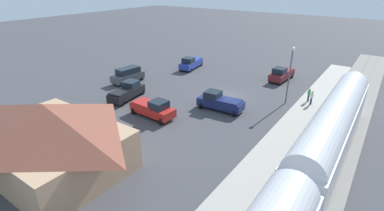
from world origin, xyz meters
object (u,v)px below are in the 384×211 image
Objects in this scene: pickup_red at (153,108)px; pickup_black at (127,91)px; pickup_maroon at (282,74)px; pickup_navy at (220,102)px; pedestrian_on_platform at (312,97)px; station_building at (49,136)px; suv_charcoal at (128,75)px; light_pole_near_platform at (290,68)px; pedestrian_waiting_far at (309,94)px; pickup_blue at (191,63)px.

pickup_red is 6.55m from pickup_black.
pickup_navy is at bearing 80.96° from pickup_maroon.
pedestrian_on_platform is 18.85m from pickup_red.
station_building is 7.25× the size of pedestrian_on_platform.
station_building is 2.26× the size of pickup_red.
light_pole_near_platform reaches higher than suv_charcoal.
station_building is 28.79m from pedestrian_waiting_far.
pickup_maroon is at bearing -126.40° from pickup_black.
pickup_maroon is (-18.42, -13.91, -0.12)m from suv_charcoal.
pickup_black is 0.80× the size of light_pole_near_platform.
suv_charcoal is at bearing -31.20° from pickup_red.
suv_charcoal is 0.92× the size of pickup_maroon.
pickup_black is at bearing 53.60° from pickup_maroon.
suv_charcoal reaches higher than pickup_navy.
suv_charcoal is 0.90× the size of pickup_black.
pickup_navy is 9.30m from light_pole_near_platform.
light_pole_near_platform reaches higher than pickup_maroon.
light_pole_near_platform is at bearing 12.61° from pedestrian_on_platform.
pedestrian_on_platform is 0.95m from pedestrian_waiting_far.
station_building is 7.25× the size of pedestrian_waiting_far.
pedestrian_on_platform is 21.59m from pickup_blue.
pickup_maroon reaches higher than pedestrian_on_platform.
station_building is 26.50m from light_pole_near_platform.
pickup_maroon is at bearing -49.95° from pedestrian_waiting_far.
pedestrian_waiting_far is at bearing 169.01° from pickup_blue.
pedestrian_waiting_far is 0.24× the size of light_pole_near_platform.
pickup_red reaches higher than pedestrian_waiting_far.
pickup_blue is (7.05, -29.37, -1.91)m from station_building.
pickup_maroon is 0.98× the size of pickup_blue.
pickup_navy is (8.59, 7.03, -0.25)m from pedestrian_on_platform.
pickup_maroon is (-7.44, -20.55, 0.00)m from pickup_red.
suv_charcoal reaches higher than pickup_maroon.
pickup_black is at bearing -17.71° from pickup_red.
pickup_blue is (14.79, 2.84, 0.00)m from pickup_maroon.
light_pole_near_platform reaches higher than pedestrian_waiting_far.
pickup_black is at bearing 28.77° from pedestrian_on_platform.
pedestrian_on_platform is 0.24× the size of light_pole_near_platform.
suv_charcoal is at bearing -59.74° from station_building.
suv_charcoal is 22.84m from light_pole_near_platform.
light_pole_near_platform reaches higher than pedestrian_on_platform.
suv_charcoal is (10.68, -18.30, -1.78)m from station_building.
pedestrian_waiting_far is at bearing -148.21° from light_pole_near_platform.
pickup_navy is at bearing 136.56° from pickup_blue.
pickup_maroon and pickup_black have the same top height.
pickup_maroon is 0.79× the size of light_pole_near_platform.
pickup_navy is at bearing 44.10° from pedestrian_waiting_far.
pickup_red is at bearing 46.18° from pedestrian_waiting_far.
pickup_red is at bearing 49.15° from pickup_navy.
pickup_maroon is 0.98× the size of pickup_black.
pickup_maroon is (5.74, -6.82, -0.25)m from pedestrian_waiting_far.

